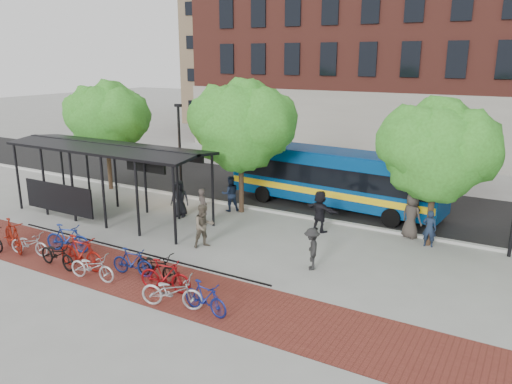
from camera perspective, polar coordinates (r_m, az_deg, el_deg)
The scene contains 30 objects.
ground at distance 20.78m, azimuth 0.61°, elevation -5.89°, with size 160.00×160.00×0.00m, color #9E9E99.
asphalt_street at distance 27.68m, azimuth 8.79°, elevation -0.64°, with size 160.00×8.00×0.01m, color black.
curb at distance 24.13m, azimuth 5.30°, elevation -2.77°, with size 160.00×0.25×0.12m, color #B7B7B2.
brick_strip at distance 18.17m, azimuth -12.96°, elevation -9.51°, with size 24.00×3.00×0.01m, color maroon.
bike_rack_rail at distance 19.60m, azimuth -13.98°, elevation -7.71°, with size 12.00×0.05×0.95m, color black.
bus_shelter at distance 24.52m, azimuth -16.77°, elevation 4.03°, with size 10.60×3.07×3.60m.
tree_a at distance 29.66m, azimuth -16.64°, elevation 8.31°, with size 4.90×4.00×6.18m.
tree_b at distance 23.94m, azimuth -1.49°, elevation 7.96°, with size 5.15×4.20×6.47m.
tree_c at distance 20.81m, azimuth 20.21°, elevation 4.79°, with size 4.66×3.80×5.92m.
lamp_post_left at distance 26.75m, azimuth -8.70°, elevation 4.84°, with size 0.35×0.20×5.12m.
bus at distance 25.41m, azimuth 8.89°, elevation 1.87°, with size 11.13×3.35×2.96m.
bike_1 at distance 22.07m, azimuth -26.03°, elevation -4.48°, with size 0.59×2.10×1.26m, color maroon.
bike_2 at distance 21.39m, azimuth -24.49°, elevation -5.41°, with size 0.60×1.73×0.91m, color #B9B9BC.
bike_3 at distance 21.09m, azimuth -20.74°, elevation -4.95°, with size 0.53×1.89×1.14m, color navy.
bike_4 at distance 19.75m, azimuth -21.76°, elevation -6.63°, with size 0.67×1.91×1.00m, color black.
bike_5 at distance 19.24m, azimuth -19.38°, elevation -6.56°, with size 0.59×2.09×1.26m, color maroon.
bike_6 at distance 18.27m, azimuth -18.21°, elevation -8.13°, with size 0.64×1.84×0.96m, color silver.
bike_7 at distance 18.24m, azimuth -13.93°, elevation -7.77°, with size 0.47×1.67×1.00m, color navy.
bike_8 at distance 17.70m, azimuth -11.32°, elevation -8.31°, with size 0.68×1.94×1.02m, color black.
bike_9 at distance 16.81m, azimuth -10.33°, elevation -9.39°, with size 0.52×1.85×1.11m, color maroon.
bike_10 at distance 15.79m, azimuth -9.56°, elevation -11.13°, with size 0.71×2.03×1.07m, color #A8A9AB.
bike_11 at distance 15.34m, azimuth -5.82°, elevation -11.93°, with size 0.48×1.69×1.01m, color navy.
pedestrian_0 at distance 24.25m, azimuth -8.72°, elevation -0.73°, with size 0.87×0.57×1.78m, color black.
pedestrian_1 at distance 22.91m, azimuth -6.11°, elevation -1.67°, with size 0.63×0.41×1.72m, color #483E39.
pedestrian_2 at distance 24.85m, azimuth -2.96°, elevation -0.19°, with size 0.86×0.67×1.78m, color #1B2740.
pedestrian_5 at distance 22.06m, azimuth 7.33°, elevation -2.19°, with size 1.73×0.55×1.86m, color black.
pedestrian_6 at distance 22.12m, azimuth 17.35°, elevation -2.61°, with size 0.95×0.62×1.95m, color #3D3631.
pedestrian_7 at distance 21.40m, azimuth 19.20°, elevation -3.96°, with size 0.56×0.37×1.53m, color #1A263E.
pedestrian_8 at distance 20.22m, azimuth -5.99°, elevation -3.88°, with size 0.87×0.68×1.79m, color brown.
pedestrian_9 at distance 18.22m, azimuth 6.37°, elevation -6.48°, with size 1.01×0.58×1.56m, color black.
Camera 1 is at (9.53, -16.89, 7.49)m, focal length 35.00 mm.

